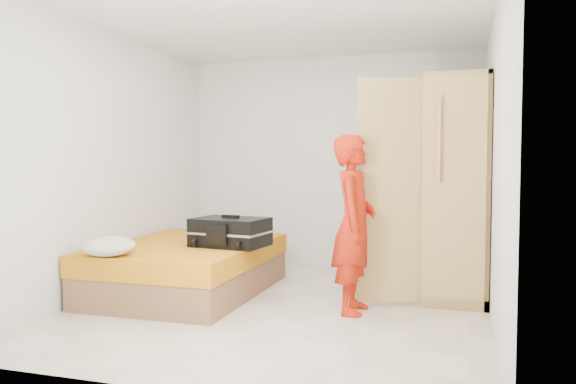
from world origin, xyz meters
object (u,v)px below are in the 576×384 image
(bed, at_px, (189,268))
(suitcase, at_px, (230,232))
(round_cushion, at_px, (109,246))
(person, at_px, (354,224))
(wardrobe, at_px, (451,194))

(bed, bearing_deg, suitcase, -7.52)
(round_cushion, bearing_deg, suitcase, 47.26)
(person, bearing_deg, bed, 80.07)
(bed, height_order, round_cushion, round_cushion)
(bed, distance_m, round_cushion, 1.00)
(bed, height_order, suitcase, suitcase)
(bed, relative_size, person, 1.31)
(bed, relative_size, round_cushion, 4.52)
(wardrobe, height_order, suitcase, wardrobe)
(bed, xyz_separation_m, person, (1.71, -0.24, 0.52))
(person, distance_m, suitcase, 1.25)
(bed, xyz_separation_m, round_cushion, (-0.30, -0.90, 0.33))
(bed, relative_size, wardrobe, 0.96)
(wardrobe, relative_size, round_cushion, 4.70)
(round_cushion, bearing_deg, wardrobe, 28.47)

